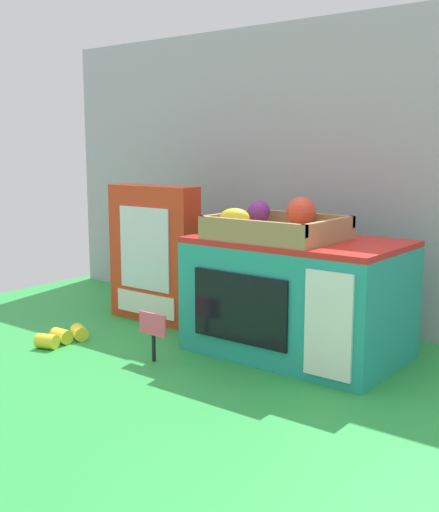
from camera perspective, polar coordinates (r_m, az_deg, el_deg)
The scene contains 7 objects.
ground_plane at distance 1.43m, azimuth 2.06°, elevation -7.71°, with size 1.70×1.70×0.00m, color green.
display_back_panel at distance 1.59m, azimuth 7.94°, elevation 7.28°, with size 1.61×0.03×0.73m, color #A0A3A8.
toy_microwave at distance 1.33m, azimuth 6.94°, elevation -3.64°, with size 0.43×0.27×0.24m.
food_groups_crate at distance 1.31m, azimuth 5.10°, elevation 2.62°, with size 0.25×0.20×0.08m.
cookie_set_box at distance 1.58m, azimuth -5.89°, elevation 0.18°, with size 0.25×0.07×0.34m.
price_sign at distance 1.29m, azimuth -5.96°, elevation -6.53°, with size 0.07×0.01×0.10m.
loose_toy_banana at distance 1.46m, azimuth -13.81°, elevation -6.98°, with size 0.06×0.13×0.03m.
Camera 1 is at (0.80, -1.10, 0.43)m, focal length 44.85 mm.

